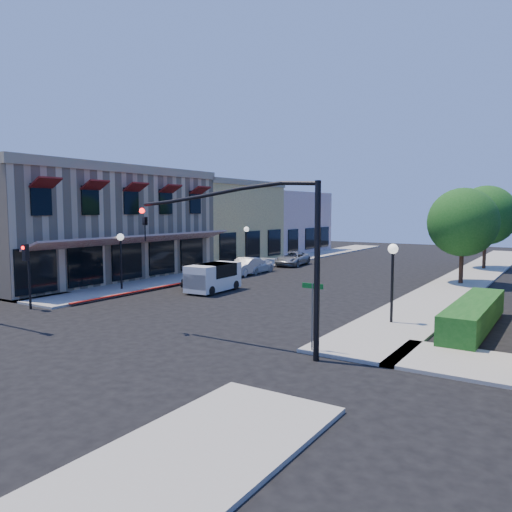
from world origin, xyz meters
The scene contains 22 objects.
ground centered at (0.00, 0.00, 0.00)m, with size 120.00×120.00×0.00m, color black.
sidewalk_left centered at (-8.75, 27.00, 0.06)m, with size 3.50×50.00×0.12m, color #99968B.
sidewalk_right centered at (8.75, 27.00, 0.06)m, with size 3.50×50.00×0.12m, color #99968B.
curb_red_strip centered at (-6.90, 8.00, 0.00)m, with size 0.25×10.00×0.06m, color maroon.
corner_brick_building centered at (-15.45, 11.00, 4.01)m, with size 11.77×18.20×8.10m.
yellow_stucco_building centered at (-15.50, 26.00, 3.80)m, with size 10.00×12.00×7.60m, color #AE894E.
pink_stucco_building centered at (-15.50, 38.00, 3.50)m, with size 10.00×12.00×7.00m, color tan.
hedge centered at (11.70, 9.00, 0.00)m, with size 1.40×8.00×1.10m, color #144815.
street_tree_a centered at (8.80, 22.00, 4.19)m, with size 4.56×4.56×6.48m.
street_tree_b centered at (8.80, 32.00, 4.54)m, with size 4.94×4.94×7.02m.
signal_mast_arm centered at (5.86, 1.50, 4.09)m, with size 8.01×0.39×6.00m.
secondary_signal centered at (-8.00, 1.41, 2.32)m, with size 0.28×0.42×3.32m.
street_name_sign centered at (7.50, 2.20, 1.70)m, with size 0.80×0.06×2.50m.
lamppost_left_near centered at (-8.50, 8.00, 2.74)m, with size 0.44×0.44×3.57m.
lamppost_left_far centered at (-8.50, 22.00, 2.74)m, with size 0.44×0.44×3.57m.
lamppost_right_near centered at (8.50, 8.00, 2.74)m, with size 0.44×0.44×3.57m.
lamppost_right_far centered at (8.50, 24.00, 2.74)m, with size 0.44×0.44×3.57m.
white_van centered at (-3.49, 10.78, 0.99)m, with size 1.84×3.92×1.71m.
parked_car_a centered at (-4.80, 12.00, 0.67)m, with size 1.57×3.90×1.33m, color black.
parked_car_b centered at (-6.20, 18.41, 0.66)m, with size 1.40×4.02×1.33m, color #BBBDC0.
parked_car_c centered at (-6.20, 20.00, 0.53)m, with size 1.49×3.67×1.07m, color silver.
parked_car_d centered at (-6.20, 26.00, 0.62)m, with size 2.07×4.49×1.25m, color gray.
Camera 1 is at (15.10, -13.33, 5.07)m, focal length 35.00 mm.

